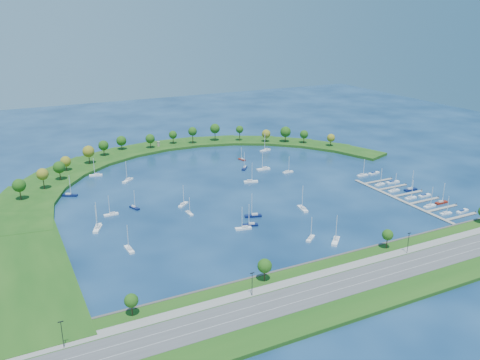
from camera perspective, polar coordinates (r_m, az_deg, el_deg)
name	(u,v)px	position (r m, az deg, el deg)	size (l,w,h in m)	color
ground	(236,190)	(313.16, -0.41, -1.09)	(700.00, 700.00, 0.00)	#072042
south_shoreline	(367,277)	(219.28, 14.22, -10.67)	(420.00, 43.10, 11.60)	#1A4A13
breakwater	(142,176)	(340.67, -11.08, 0.40)	(286.74, 247.64, 2.00)	#1A4A13
breakwater_trees	(169,144)	(382.29, -8.05, 4.07)	(240.28, 90.40, 14.66)	#382314
harbor_tower	(158,144)	(409.38, -9.28, 4.07)	(2.60, 2.60, 3.88)	gray
dock_system	(410,198)	(314.58, 18.81, -1.98)	(24.28, 82.00, 1.60)	gray
moored_boat_0	(288,172)	(346.44, 5.47, 0.97)	(7.84, 2.42, 11.44)	white
moored_boat_1	(111,214)	(283.20, -14.47, -3.75)	(7.87, 2.42, 11.49)	white
moored_boat_2	(97,227)	(268.17, -15.92, -5.18)	(5.92, 10.07, 14.30)	white
moored_boat_3	(245,168)	(353.21, 0.52, 1.41)	(7.37, 8.23, 12.73)	#0A1542
moored_boat_4	(98,228)	(266.90, -15.90, -5.30)	(6.52, 9.60, 13.82)	white
moored_boat_5	(128,180)	(335.65, -12.66, 0.00)	(8.74, 8.59, 14.08)	white
moored_boat_6	(250,224)	(261.44, 1.18, -5.06)	(8.55, 4.83, 12.11)	#0A1542
moored_boat_7	(129,249)	(241.49, -12.50, -7.66)	(2.96, 8.86, 12.83)	white
moored_boat_8	(242,159)	(374.12, 0.21, 2.41)	(3.65, 6.93, 9.81)	maroon
moored_boat_9	(336,240)	(248.19, 10.84, -6.77)	(8.93, 8.85, 14.44)	white
moored_boat_10	(189,213)	(277.39, -5.79, -3.71)	(2.29, 6.94, 10.06)	white
moored_boat_11	(243,228)	(257.45, 0.39, -5.45)	(8.77, 4.07, 12.44)	white
moored_boat_12	(183,204)	(289.45, -6.49, -2.74)	(7.73, 7.23, 12.16)	white
moored_boat_13	(70,195)	(318.95, -18.82, -1.59)	(9.08, 6.47, 13.18)	#0A1542
moored_boat_14	(96,175)	(351.90, -16.08, 0.58)	(8.88, 4.40, 12.58)	white
moored_boat_15	(265,150)	(398.56, 2.91, 3.44)	(10.13, 5.42, 14.34)	white
moored_boat_16	(253,215)	(272.45, 1.51, -4.03)	(9.59, 5.23, 13.58)	#0A1542
moored_boat_17	(303,208)	(283.72, 7.15, -3.21)	(4.18, 9.95, 14.17)	white
moored_boat_18	(251,181)	(325.48, 1.23, -0.13)	(9.46, 5.14, 13.39)	white
moored_boat_19	(310,238)	(249.01, 8.03, -6.54)	(7.49, 6.54, 11.47)	white
moored_boat_20	(263,169)	(351.37, 2.69, 1.31)	(9.83, 2.92, 14.37)	white
moored_boat_21	(134,207)	(289.54, -11.94, -3.05)	(4.58, 7.71, 10.96)	#0A1542
docked_boat_0	(446,213)	(298.26, 22.39, -3.46)	(7.27, 2.79, 10.42)	white
docked_boat_1	(462,211)	(304.76, 23.98, -3.25)	(8.97, 3.83, 1.77)	white
docked_boat_2	(430,206)	(305.23, 20.78, -2.74)	(8.41, 2.95, 12.13)	white
docked_boat_3	(441,202)	(313.41, 21.95, -2.33)	(8.42, 2.42, 12.35)	maroon
docked_boat_4	(411,197)	(314.56, 18.85, -1.88)	(7.91, 2.23, 11.61)	white
docked_boat_5	(424,195)	(321.41, 20.26, -1.65)	(8.77, 2.75, 1.77)	white
docked_boat_6	(394,190)	(323.80, 17.11, -1.11)	(8.05, 2.56, 11.70)	white
docked_boat_7	(411,189)	(328.68, 18.84, -0.99)	(8.90, 2.96, 12.90)	#0A1542
docked_boat_8	(380,184)	(332.47, 15.63, -0.45)	(7.97, 3.33, 11.36)	white
docked_boat_9	(392,182)	(339.21, 16.97, -0.22)	(9.63, 3.41, 1.93)	white
docked_boat_10	(362,175)	(347.94, 13.77, 0.58)	(8.13, 2.41, 11.90)	white
docked_boat_11	(374,173)	(354.42, 14.99, 0.77)	(9.19, 3.63, 1.83)	white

